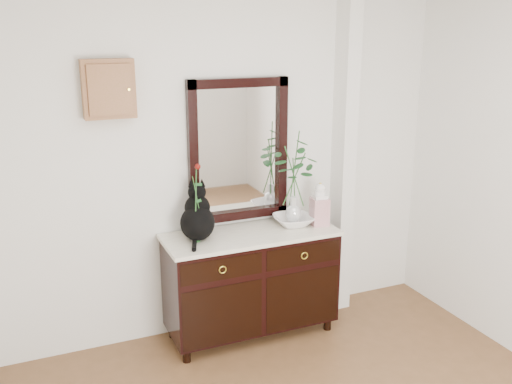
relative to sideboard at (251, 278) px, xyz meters
name	(u,v)px	position (x,y,z in m)	size (l,w,h in m)	color
wall_back	(226,163)	(-0.10, 0.25, 0.88)	(3.60, 0.04, 2.70)	silver
pilaster	(344,154)	(0.90, 0.17, 0.88)	(0.12, 0.20, 2.70)	silver
sideboard	(251,278)	(0.00, 0.00, 0.00)	(1.33, 0.52, 0.82)	black
wall_mirror	(239,151)	(0.00, 0.24, 0.97)	(0.80, 0.06, 1.10)	black
key_cabinet	(109,89)	(-0.95, 0.21, 1.48)	(0.35, 0.10, 0.40)	brown
cat	(197,212)	(-0.40, 0.05, 0.58)	(0.29, 0.36, 0.41)	black
lotus_bowl	(293,220)	(0.38, 0.03, 0.41)	(0.31, 0.31, 0.08)	white
vase_branches	(294,177)	(0.38, 0.03, 0.77)	(0.36, 0.36, 0.75)	silver
bud_vase_rose	(196,203)	(-0.43, -0.01, 0.67)	(0.07, 0.07, 0.59)	#28612C
ginger_jar	(320,204)	(0.57, -0.04, 0.55)	(0.13, 0.13, 0.35)	white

